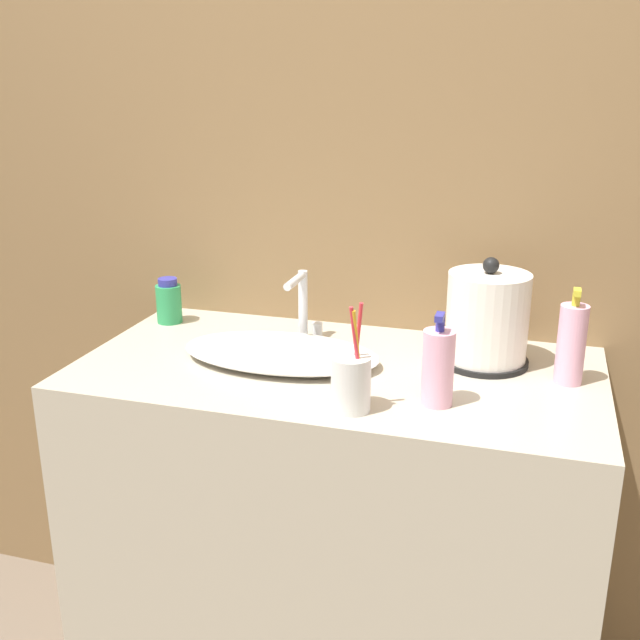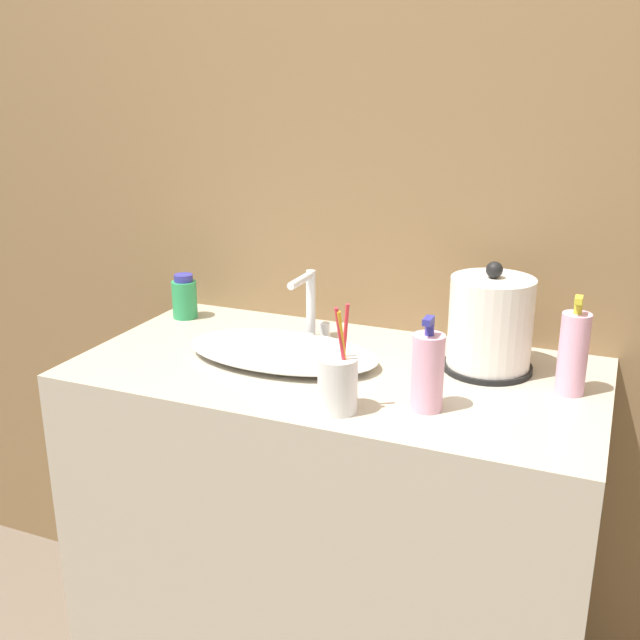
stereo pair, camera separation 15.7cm
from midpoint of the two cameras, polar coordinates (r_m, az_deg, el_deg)
wall_back at (r=1.78m, az=7.57°, el=11.51°), size 6.00×0.04×2.60m
vanity_counter at (r=1.81m, az=3.74°, el=-17.18°), size 1.10×0.57×0.91m
sink_basin at (r=1.62m, az=-0.15°, el=-2.42°), size 0.44×0.24×0.04m
faucet at (r=1.72m, az=1.89°, el=1.29°), size 0.06×0.12×0.16m
electric_kettle at (r=1.60m, az=15.60°, el=-0.58°), size 0.19×0.19×0.23m
toothbrush_cup at (r=1.37m, az=4.66°, el=-4.89°), size 0.07×0.07×0.21m
lotion_bottle at (r=1.39m, az=11.41°, el=-3.92°), size 0.06×0.06×0.18m
shampoo_bottle at (r=1.91m, az=-8.00°, el=1.68°), size 0.06×0.06×0.11m
mouthwash_bottle at (r=1.53m, az=21.54°, el=-2.40°), size 0.06×0.06×0.20m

